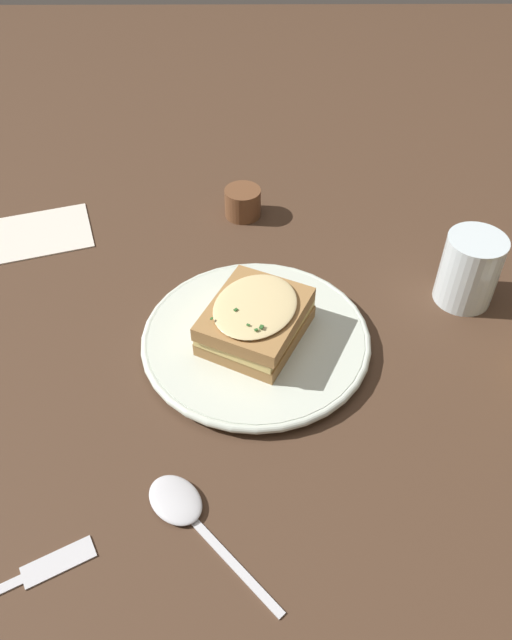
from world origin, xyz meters
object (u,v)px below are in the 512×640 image
object	(u,v)px
sandwich	(256,320)
napkin	(43,232)
condiment_pot	(243,203)
spoon	(182,507)
dinner_plate	(256,339)
fork	(22,578)
water_glass	(469,270)

from	to	relation	value
sandwich	napkin	xyz separation A→B (m)	(0.31, -0.22, -0.04)
napkin	condiment_pot	bearing A→B (deg)	-171.23
spoon	napkin	world-z (taller)	spoon
dinner_plate	condiment_pot	xyz separation A→B (m)	(0.02, -0.27, 0.01)
napkin	fork	bearing A→B (deg)	101.37
sandwich	napkin	world-z (taller)	sandwich
sandwich	water_glass	distance (m)	0.28
water_glass	fork	bearing A→B (deg)	37.46
condiment_pot	spoon	bearing A→B (deg)	83.59
spoon	fork	bearing A→B (deg)	163.24
sandwich	water_glass	world-z (taller)	water_glass
fork	spoon	size ratio (longest dim) A/B	1.08
water_glass	fork	world-z (taller)	water_glass
fork	napkin	distance (m)	0.51
dinner_plate	spoon	xyz separation A→B (m)	(0.07, 0.21, -0.01)
sandwich	condiment_pot	xyz separation A→B (m)	(0.02, -0.27, -0.02)
dinner_plate	condiment_pot	bearing A→B (deg)	-86.17
dinner_plate	water_glass	xyz separation A→B (m)	(-0.27, -0.08, 0.04)
dinner_plate	spoon	world-z (taller)	dinner_plate
fork	spoon	xyz separation A→B (m)	(-0.14, -0.07, 0.00)
dinner_plate	condiment_pot	size ratio (longest dim) A/B	5.08
dinner_plate	sandwich	size ratio (longest dim) A/B	1.74
water_glass	condiment_pot	xyz separation A→B (m)	(0.28, -0.19, -0.03)
water_glass	napkin	bearing A→B (deg)	-13.75
fork	dinner_plate	bearing A→B (deg)	115.60
spoon	condiment_pot	distance (m)	0.49
sandwich	fork	bearing A→B (deg)	53.41
sandwich	spoon	distance (m)	0.23
dinner_plate	spoon	size ratio (longest dim) A/B	1.86
dinner_plate	napkin	size ratio (longest dim) A/B	2.02
spoon	condiment_pot	xyz separation A→B (m)	(-0.05, -0.48, 0.02)
water_glass	condiment_pot	world-z (taller)	water_glass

